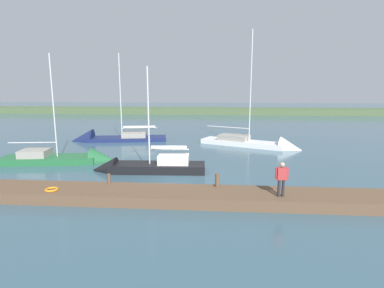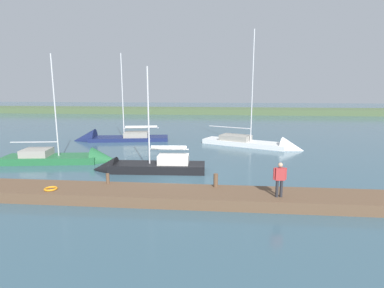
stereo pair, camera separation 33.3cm
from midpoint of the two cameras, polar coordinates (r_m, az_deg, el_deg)
ground_plane at (r=20.15m, az=-2.52°, el=-5.96°), size 200.00×200.00×0.00m
far_shoreline at (r=68.97m, az=2.49°, el=5.76°), size 180.00×8.00×2.40m
dock_pier at (r=15.78m, az=-4.56°, el=-9.67°), size 23.53×2.32×0.56m
mooring_post_near at (r=17.23m, az=-15.90°, el=-6.34°), size 0.18×0.18×0.56m
mooring_post_far at (r=16.16m, az=4.19°, el=-6.80°), size 0.24×0.24×0.71m
life_ring_buoy at (r=17.27m, az=-25.40°, el=-7.73°), size 0.66×0.66×0.10m
sailboat_mid_channel at (r=21.33m, az=-9.49°, el=-4.64°), size 7.87×2.17×7.92m
sailboat_outer_mooring at (r=34.50m, az=-15.70°, el=0.73°), size 10.55×4.30×10.60m
sailboat_near_dock at (r=30.53m, az=11.91°, el=-0.24°), size 9.98×6.17×12.20m
sailboat_inner_slip at (r=25.53m, az=-22.57°, el=-2.99°), size 8.86×3.40×9.25m
person_on_dock at (r=15.08m, az=15.89°, el=-5.97°), size 0.64×0.27×1.70m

